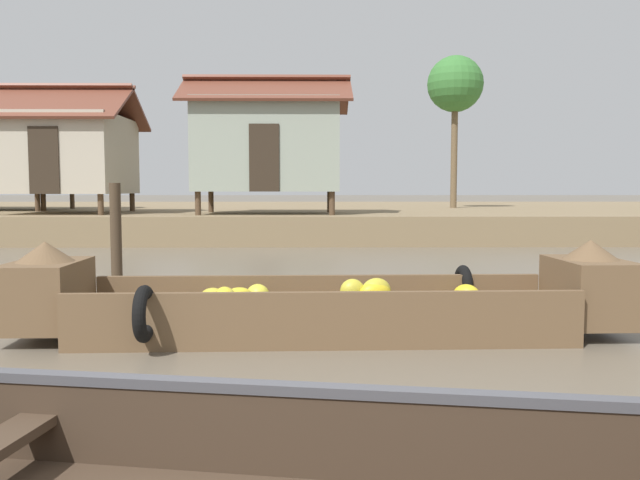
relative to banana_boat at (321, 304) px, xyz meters
The scene contains 7 objects.
ground_plane 5.79m from the banana_boat, 94.33° to the left, with size 300.00×300.00×0.00m, color #665B4C.
riverbank_strip 19.94m from the banana_boat, 91.25° to the left, with size 160.00×20.00×0.78m, color #7F6B4C.
banana_boat is the anchor object (origin of this frame).
stilt_house_mid_right 14.77m from the banana_boat, 119.87° to the left, with size 3.93×3.94×3.76m.
stilt_house_right 12.49m from the banana_boat, 96.47° to the left, with size 4.74×3.13×3.92m.
palm_tree_near 19.24m from the banana_boat, 73.63° to the left, with size 2.08×2.08×5.66m.
mooring_post 3.13m from the banana_boat, 146.37° to the left, with size 0.14×0.14×1.57m, color #423323.
Camera 1 is at (0.35, -2.20, 1.49)m, focal length 36.10 mm.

